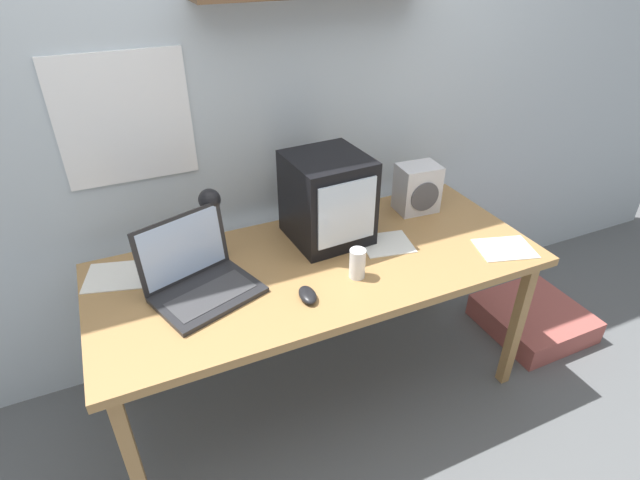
# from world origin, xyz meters

# --- Properties ---
(ground_plane) EXTENTS (12.00, 12.00, 0.00)m
(ground_plane) POSITION_xyz_m (0.00, 0.00, 0.00)
(ground_plane) COLOR #595B5D
(back_wall) EXTENTS (5.60, 0.24, 2.60)m
(back_wall) POSITION_xyz_m (0.00, 0.52, 1.31)
(back_wall) COLOR silver
(back_wall) RESTS_ON ground_plane
(corner_desk) EXTENTS (1.77, 0.76, 0.73)m
(corner_desk) POSITION_xyz_m (0.00, 0.00, 0.67)
(corner_desk) COLOR #A47845
(corner_desk) RESTS_ON ground_plane
(crt_monitor) EXTENTS (0.32, 0.34, 0.37)m
(crt_monitor) POSITION_xyz_m (0.11, 0.16, 0.91)
(crt_monitor) COLOR black
(crt_monitor) RESTS_ON corner_desk
(laptop) EXTENTS (0.43, 0.38, 0.27)m
(laptop) POSITION_xyz_m (-0.48, 0.02, 0.79)
(laptop) COLOR #232326
(laptop) RESTS_ON corner_desk
(desk_lamp) EXTENTS (0.11, 0.15, 0.31)m
(desk_lamp) POSITION_xyz_m (-0.37, 0.20, 0.93)
(desk_lamp) COLOR black
(desk_lamp) RESTS_ON corner_desk
(juice_glass) EXTENTS (0.06, 0.06, 0.12)m
(juice_glass) POSITION_xyz_m (0.09, -0.15, 0.78)
(juice_glass) COLOR white
(juice_glass) RESTS_ON corner_desk
(space_heater) EXTENTS (0.19, 0.15, 0.22)m
(space_heater) POSITION_xyz_m (0.59, 0.21, 0.84)
(space_heater) COLOR silver
(space_heater) RESTS_ON corner_desk
(computer_mouse) EXTENTS (0.07, 0.11, 0.03)m
(computer_mouse) POSITION_xyz_m (-0.14, -0.20, 0.74)
(computer_mouse) COLOR black
(computer_mouse) RESTS_ON corner_desk
(loose_paper_near_monitor) EXTENTS (0.28, 0.25, 0.00)m
(loose_paper_near_monitor) POSITION_xyz_m (-0.74, 0.23, 0.73)
(loose_paper_near_monitor) COLOR white
(loose_paper_near_monitor) RESTS_ON corner_desk
(loose_paper_near_laptop) EXTENTS (0.27, 0.23, 0.00)m
(loose_paper_near_laptop) POSITION_xyz_m (0.73, -0.23, 0.73)
(loose_paper_near_laptop) COLOR silver
(loose_paper_near_laptop) RESTS_ON corner_desk
(printed_handout) EXTENTS (0.23, 0.21, 0.00)m
(printed_handout) POSITION_xyz_m (0.31, -0.00, 0.73)
(printed_handout) COLOR silver
(printed_handout) RESTS_ON corner_desk
(floor_cushion) EXTENTS (0.49, 0.49, 0.13)m
(floor_cushion) POSITION_xyz_m (1.22, -0.09, 0.06)
(floor_cushion) COLOR #A4514A
(floor_cushion) RESTS_ON ground_plane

